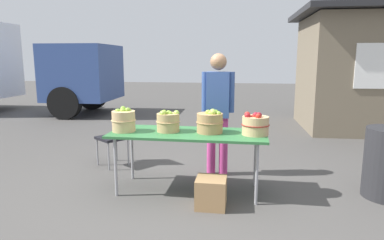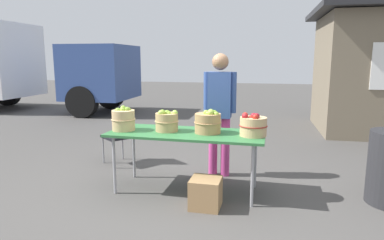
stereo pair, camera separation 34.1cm
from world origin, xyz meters
name	(u,v)px [view 1 (the left image)]	position (x,y,z in m)	size (l,w,h in m)	color
ground_plane	(188,190)	(0.00, 0.00, 0.00)	(40.00, 40.00, 0.00)	#474442
market_table	(188,136)	(0.00, 0.00, 0.71)	(1.90, 0.76, 0.75)	#2D6B38
apple_basket_green_0	(124,120)	(-0.80, -0.07, 0.89)	(0.30, 0.30, 0.31)	tan
apple_basket_green_1	(168,121)	(-0.25, 0.01, 0.88)	(0.30, 0.30, 0.28)	tan
apple_basket_green_2	(210,122)	(0.27, 0.02, 0.88)	(0.33, 0.33, 0.29)	#A87F51
apple_basket_red_0	(255,125)	(0.80, -0.01, 0.87)	(0.33, 0.33, 0.27)	tan
vendor_adult	(218,105)	(0.31, 0.67, 1.01)	(0.45, 0.23, 1.71)	#CC3F8C
food_kiosk	(372,70)	(3.57, 4.52, 1.38)	(3.58, 3.00, 2.74)	#726651
folding_chair	(116,133)	(-1.29, 0.89, 0.51)	(0.56, 0.56, 0.86)	black
produce_crate	(211,192)	(0.33, -0.43, 0.17)	(0.33, 0.33, 0.33)	#A87F51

